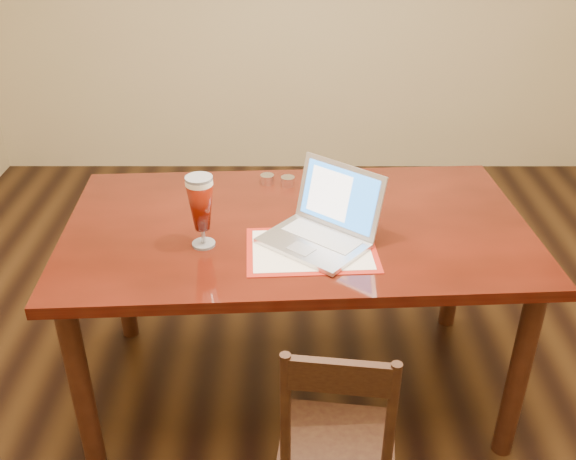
{
  "coord_description": "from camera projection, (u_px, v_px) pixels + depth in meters",
  "views": [
    {
      "loc": [
        -0.07,
        -2.09,
        2.06
      ],
      "look_at": [
        -0.07,
        -0.06,
        0.89
      ],
      "focal_mm": 40.0,
      "sensor_mm": 36.0,
      "label": 1
    }
  ],
  "objects": [
    {
      "name": "ground",
      "position": [
        305.0,
        398.0,
        2.84
      ],
      "size": [
        5.0,
        5.0,
        0.0
      ],
      "primitive_type": "plane",
      "color": "black",
      "rests_on": "ground"
    },
    {
      "name": "dining_table",
      "position": [
        296.0,
        245.0,
        2.53
      ],
      "size": [
        1.84,
        1.1,
        1.11
      ],
      "rotation": [
        0.0,
        0.0,
        0.06
      ],
      "color": "#461109",
      "rests_on": "ground"
    },
    {
      "name": "dining_chair",
      "position": [
        337.0,
        448.0,
        2.07
      ],
      "size": [
        0.42,
        0.4,
        0.89
      ],
      "rotation": [
        0.0,
        0.0,
        -0.12
      ],
      "color": "black",
      "rests_on": "ground"
    }
  ]
}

